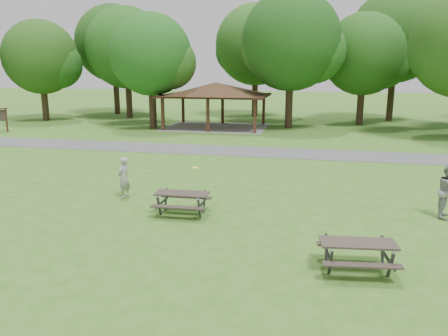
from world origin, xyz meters
TOP-DOWN VIEW (x-y plane):
  - ground at (0.00, 0.00)m, footprint 160.00×160.00m
  - asphalt_path at (0.00, 14.00)m, footprint 120.00×3.20m
  - pavilion at (-4.00, 24.00)m, footprint 8.60×7.01m
  - tree_row_b at (-20.92, 25.53)m, footprint 7.14×6.80m
  - tree_row_c at (-13.90, 29.03)m, footprint 8.19×7.80m
  - tree_row_d at (-8.92, 22.53)m, footprint 6.93×6.60m
  - tree_row_e at (2.10, 25.03)m, footprint 8.40×8.00m
  - tree_row_f at (8.09, 28.53)m, footprint 7.35×7.00m
  - tree_deep_a at (-16.90, 32.53)m, footprint 8.40×8.00m
  - tree_deep_b at (-1.90, 33.03)m, footprint 8.40×8.00m
  - tree_deep_c at (11.10, 32.03)m, footprint 8.82×8.40m
  - picnic_table_middle at (-0.11, 2.20)m, footprint 1.89×1.55m
  - picnic_table_far at (5.51, -1.06)m, footprint 2.02×1.70m
  - frisbee_in_flight at (-0.02, 3.64)m, footprint 0.29×0.29m
  - frisbee_thrower at (-2.91, 3.59)m, footprint 0.51×0.66m

SIDE VIEW (x-z plane):
  - ground at x=0.00m, z-range 0.00..0.00m
  - asphalt_path at x=0.00m, z-range 0.00..0.02m
  - picnic_table_middle at x=-0.11m, z-range 0.19..0.99m
  - picnic_table_far at x=5.51m, z-range 0.19..1.00m
  - frisbee_thrower at x=-2.91m, z-range 0.00..1.63m
  - frisbee_in_flight at x=-0.02m, z-range 1.34..1.36m
  - pavilion at x=-4.00m, z-range 1.18..4.94m
  - tree_row_b at x=-20.92m, z-range 1.03..10.30m
  - tree_row_d at x=-8.92m, z-range 1.13..10.41m
  - tree_row_f at x=8.09m, z-range 1.06..10.62m
  - tree_row_c at x=-13.90m, z-range 1.20..11.87m
  - tree_row_e at x=2.10m, z-range 1.27..12.29m
  - tree_deep_b at x=-1.90m, z-range 1.32..12.45m
  - tree_deep_a at x=-16.90m, z-range 1.44..12.82m
  - tree_deep_c at x=11.10m, z-range 1.49..13.39m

